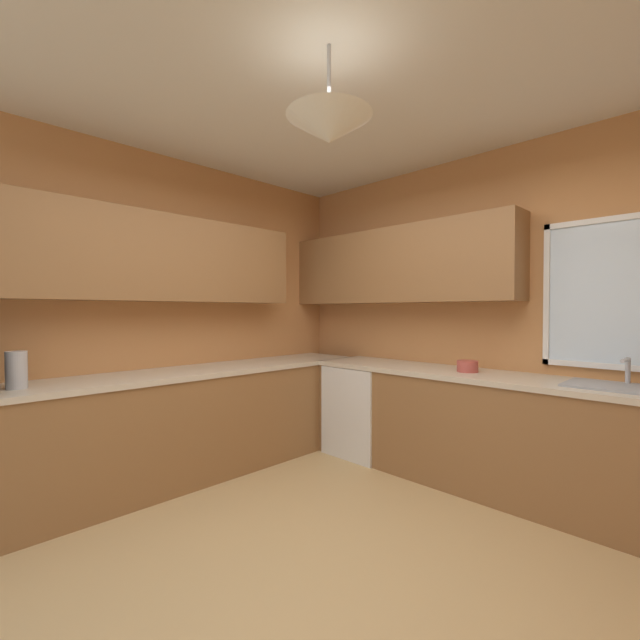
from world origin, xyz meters
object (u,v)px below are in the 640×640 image
at_px(dishwasher, 365,409).
at_px(sink_assembly, 623,387).
at_px(bowl, 467,366).
at_px(kettle, 16,370).

height_order(dishwasher, sink_assembly, sink_assembly).
relative_size(sink_assembly, bowl, 3.84).
xyz_separation_m(kettle, sink_assembly, (2.68, 2.70, -0.11)).
bearing_deg(dishwasher, kettle, -103.53).
height_order(dishwasher, bowl, bowl).
relative_size(kettle, sink_assembly, 0.38).
xyz_separation_m(sink_assembly, bowl, (-1.02, -0.01, 0.03)).
bearing_deg(kettle, sink_assembly, 45.20).
height_order(dishwasher, kettle, kettle).
distance_m(kettle, bowl, 3.16).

